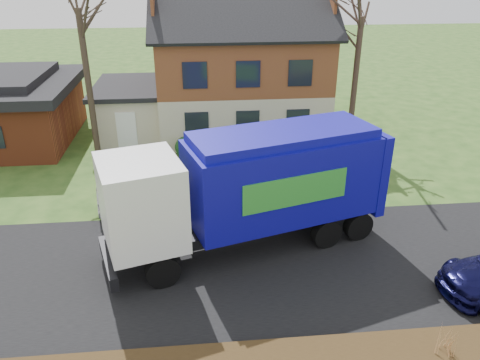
{
  "coord_description": "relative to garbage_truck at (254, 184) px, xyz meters",
  "views": [
    {
      "loc": [
        -0.62,
        -12.5,
        9.12
      ],
      "look_at": [
        0.85,
        2.5,
        1.96
      ],
      "focal_mm": 35.0,
      "sensor_mm": 36.0,
      "label": 1
    }
  ],
  "objects": [
    {
      "name": "ground",
      "position": [
        -1.21,
        -1.32,
        -2.36
      ],
      "size": [
        120.0,
        120.0,
        0.0
      ],
      "primitive_type": "plane",
      "color": "#264717",
      "rests_on": "ground"
    },
    {
      "name": "road",
      "position": [
        -1.21,
        -1.32,
        -2.35
      ],
      "size": [
        80.0,
        7.0,
        0.02
      ],
      "primitive_type": "cube",
      "color": "black",
      "rests_on": "ground"
    },
    {
      "name": "main_house",
      "position": [
        0.28,
        12.59,
        1.67
      ],
      "size": [
        12.95,
        8.95,
        9.26
      ],
      "color": "beige",
      "rests_on": "ground"
    },
    {
      "name": "garbage_truck",
      "position": [
        0.0,
        0.0,
        0.0
      ],
      "size": [
        9.89,
        5.2,
        4.1
      ],
      "rotation": [
        0.0,
        0.0,
        0.29
      ],
      "color": "black",
      "rests_on": "ground"
    },
    {
      "name": "silver_sedan",
      "position": [
        -3.75,
        2.9,
        -1.69
      ],
      "size": [
        4.32,
        2.28,
        1.35
      ],
      "primitive_type": "imported",
      "rotation": [
        0.0,
        0.0,
        1.79
      ],
      "color": "#96999D",
      "rests_on": "ground"
    },
    {
      "name": "grass_clump_east",
      "position": [
        4.03,
        -5.76,
        -1.67
      ],
      "size": [
        0.31,
        0.25,
        0.77
      ],
      "color": "tan",
      "rests_on": "mulch_verge"
    }
  ]
}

